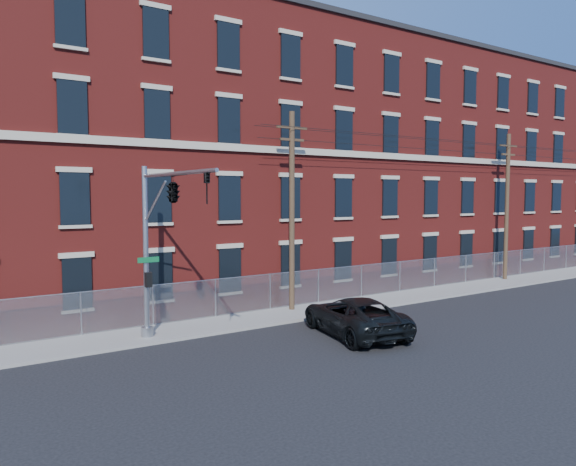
# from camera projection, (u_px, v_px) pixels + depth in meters

# --- Properties ---
(ground) EXTENTS (140.00, 140.00, 0.00)m
(ground) POSITION_uv_depth(u_px,v_px,m) (329.00, 342.00, 22.15)
(ground) COLOR black
(ground) RESTS_ON ground
(sidewalk) EXTENTS (65.00, 3.00, 0.12)m
(sidewalk) POSITION_uv_depth(u_px,v_px,m) (434.00, 293.00, 32.98)
(sidewalk) COLOR gray
(sidewalk) RESTS_ON ground
(mill_building) EXTENTS (55.30, 14.32, 16.30)m
(mill_building) POSITION_uv_depth(u_px,v_px,m) (340.00, 165.00, 39.80)
(mill_building) COLOR maroon
(mill_building) RESTS_ON ground
(chain_link_fence) EXTENTS (59.06, 0.06, 1.85)m
(chain_link_fence) POSITION_uv_depth(u_px,v_px,m) (418.00, 274.00, 33.99)
(chain_link_fence) COLOR #A5A8AD
(chain_link_fence) RESTS_ON ground
(traffic_signal_mast) EXTENTS (0.90, 6.75, 7.00)m
(traffic_signal_mast) POSITION_uv_depth(u_px,v_px,m) (166.00, 210.00, 20.23)
(traffic_signal_mast) COLOR #9EA0A5
(traffic_signal_mast) RESTS_ON ground
(utility_pole_near) EXTENTS (1.80, 0.28, 10.00)m
(utility_pole_near) POSITION_uv_depth(u_px,v_px,m) (292.00, 207.00, 27.53)
(utility_pole_near) COLOR #463523
(utility_pole_near) RESTS_ON ground
(utility_pole_mid) EXTENTS (1.80, 0.28, 10.00)m
(utility_pole_mid) POSITION_uv_depth(u_px,v_px,m) (507.00, 204.00, 37.58)
(utility_pole_mid) COLOR #463523
(utility_pole_mid) RESTS_ON ground
(overhead_wires) EXTENTS (40.00, 0.62, 0.62)m
(overhead_wires) POSITION_uv_depth(u_px,v_px,m) (508.00, 149.00, 37.32)
(overhead_wires) COLOR black
(overhead_wires) RESTS_ON ground
(pickup_truck) EXTENTS (3.80, 6.23, 1.61)m
(pickup_truck) POSITION_uv_depth(u_px,v_px,m) (354.00, 316.00, 23.22)
(pickup_truck) COLOR black
(pickup_truck) RESTS_ON ground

